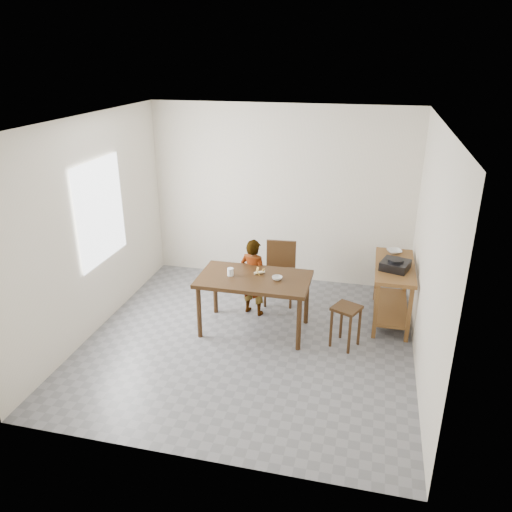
% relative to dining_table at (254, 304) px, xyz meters
% --- Properties ---
extents(floor, '(4.00, 4.00, 0.04)m').
position_rel_dining_table_xyz_m(floor, '(0.00, -0.30, -0.40)').
color(floor, slate).
rests_on(floor, ground).
extents(ceiling, '(4.00, 4.00, 0.04)m').
position_rel_dining_table_xyz_m(ceiling, '(0.00, -0.30, 2.35)').
color(ceiling, white).
rests_on(ceiling, wall_back).
extents(wall_back, '(4.00, 0.04, 2.70)m').
position_rel_dining_table_xyz_m(wall_back, '(0.00, 1.72, 0.98)').
color(wall_back, silver).
rests_on(wall_back, ground).
extents(wall_front, '(4.00, 0.04, 2.70)m').
position_rel_dining_table_xyz_m(wall_front, '(0.00, -2.32, 0.98)').
color(wall_front, silver).
rests_on(wall_front, ground).
extents(wall_left, '(0.04, 4.00, 2.70)m').
position_rel_dining_table_xyz_m(wall_left, '(-2.02, -0.30, 0.98)').
color(wall_left, silver).
rests_on(wall_left, ground).
extents(wall_right, '(0.04, 4.00, 2.70)m').
position_rel_dining_table_xyz_m(wall_right, '(2.02, -0.30, 0.98)').
color(wall_right, silver).
rests_on(wall_right, ground).
extents(window_pane, '(0.02, 1.10, 1.30)m').
position_rel_dining_table_xyz_m(window_pane, '(-1.97, -0.10, 1.12)').
color(window_pane, white).
rests_on(window_pane, wall_left).
extents(dining_table, '(1.40, 0.80, 0.75)m').
position_rel_dining_table_xyz_m(dining_table, '(0.00, 0.00, 0.00)').
color(dining_table, '#36200F').
rests_on(dining_table, floor).
extents(prep_counter, '(0.50, 1.20, 0.80)m').
position_rel_dining_table_xyz_m(prep_counter, '(1.72, 0.70, 0.03)').
color(prep_counter, brown).
rests_on(prep_counter, floor).
extents(child, '(0.45, 0.36, 1.09)m').
position_rel_dining_table_xyz_m(child, '(-0.12, 0.44, 0.17)').
color(child, white).
rests_on(child, floor).
extents(dining_chair, '(0.46, 0.46, 0.87)m').
position_rel_dining_table_xyz_m(dining_chair, '(0.16, 0.85, 0.06)').
color(dining_chair, '#36200F').
rests_on(dining_chair, floor).
extents(stool, '(0.40, 0.40, 0.54)m').
position_rel_dining_table_xyz_m(stool, '(1.17, -0.11, -0.11)').
color(stool, '#36200F').
rests_on(stool, floor).
extents(glass_tumbler, '(0.08, 0.08, 0.10)m').
position_rel_dining_table_xyz_m(glass_tumbler, '(-0.30, -0.01, 0.42)').
color(glass_tumbler, white).
rests_on(glass_tumbler, dining_table).
extents(small_bowl, '(0.17, 0.17, 0.04)m').
position_rel_dining_table_xyz_m(small_bowl, '(0.29, 0.00, 0.40)').
color(small_bowl, silver).
rests_on(small_bowl, dining_table).
extents(banana, '(0.19, 0.16, 0.05)m').
position_rel_dining_table_xyz_m(banana, '(0.04, 0.11, 0.40)').
color(banana, '#D9C353').
rests_on(banana, dining_table).
extents(serving_bowl, '(0.25, 0.25, 0.05)m').
position_rel_dining_table_xyz_m(serving_bowl, '(1.71, 1.11, 0.45)').
color(serving_bowl, silver).
rests_on(serving_bowl, prep_counter).
extents(gas_burner, '(0.41, 0.41, 0.11)m').
position_rel_dining_table_xyz_m(gas_burner, '(1.71, 0.56, 0.48)').
color(gas_burner, black).
rests_on(gas_burner, prep_counter).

